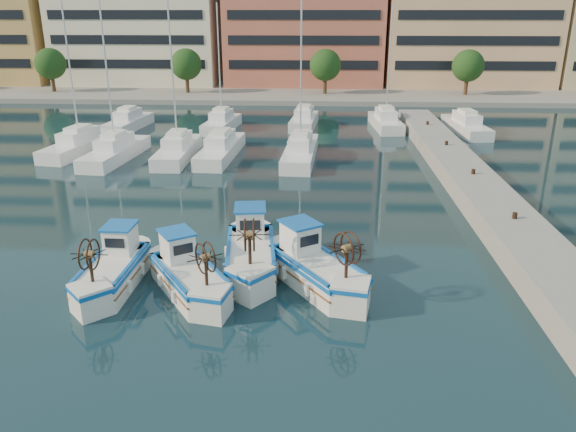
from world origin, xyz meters
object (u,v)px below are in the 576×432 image
object	(u,v)px
fishing_boat_c	(251,251)
fishing_boat_d	(315,266)
fishing_boat_a	(113,268)
fishing_boat_b	(188,274)

from	to	relation	value
fishing_boat_c	fishing_boat_d	xyz separation A→B (m)	(2.85, -1.37, -0.03)
fishing_boat_a	fishing_boat_c	world-z (taller)	fishing_boat_c
fishing_boat_a	fishing_boat_b	distance (m)	3.26
fishing_boat_a	fishing_boat_b	world-z (taller)	fishing_boat_a
fishing_boat_a	fishing_boat_d	size ratio (longest dim) A/B	0.92
fishing_boat_a	fishing_boat_c	distance (m)	5.84
fishing_boat_d	fishing_boat_c	bearing A→B (deg)	120.29
fishing_boat_b	fishing_boat_a	bearing A→B (deg)	139.51
fishing_boat_d	fishing_boat_b	bearing A→B (deg)	155.42
fishing_boat_b	fishing_boat_c	xyz separation A→B (m)	(2.30, 2.23, 0.09)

